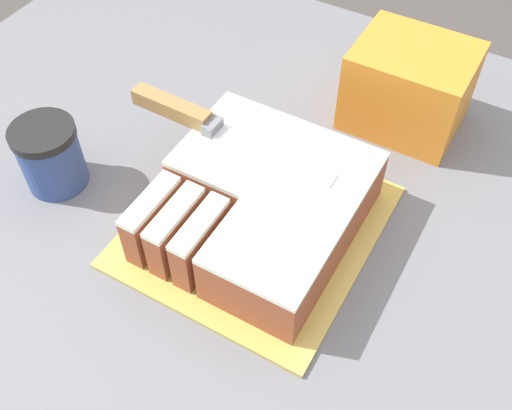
% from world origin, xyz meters
% --- Properties ---
extents(cake_board, '(0.29, 0.31, 0.01)m').
position_xyz_m(cake_board, '(-0.08, 0.03, 0.94)').
color(cake_board, gold).
rests_on(cake_board, countertop).
extents(cake, '(0.24, 0.26, 0.08)m').
position_xyz_m(cake, '(-0.07, 0.04, 0.98)').
color(cake, '#994C2D').
rests_on(cake, cake_board).
extents(knife, '(0.29, 0.03, 0.02)m').
position_xyz_m(knife, '(-0.20, 0.08, 1.03)').
color(knife, silver).
rests_on(knife, cake).
extents(coffee_cup, '(0.09, 0.09, 0.09)m').
position_xyz_m(coffee_cup, '(-0.35, -0.03, 0.99)').
color(coffee_cup, '#334C8C').
rests_on(coffee_cup, countertop).
extents(storage_box, '(0.16, 0.13, 0.13)m').
position_xyz_m(storage_box, '(0.01, 0.32, 1.00)').
color(storage_box, orange).
rests_on(storage_box, countertop).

